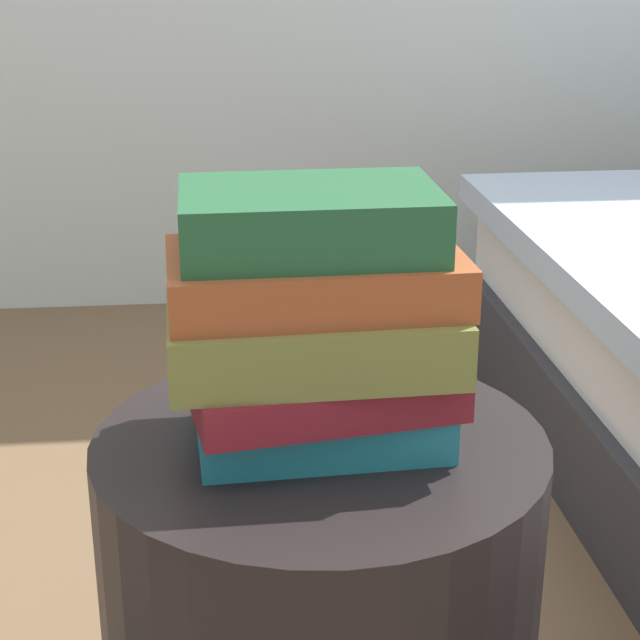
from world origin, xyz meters
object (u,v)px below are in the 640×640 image
object	(u,v)px
book_teal	(316,419)
book_olive	(312,332)
book_forest	(309,219)
book_maroon	(318,383)
book_rust	(314,276)

from	to	relation	value
book_teal	book_olive	world-z (taller)	book_olive
book_olive	book_forest	size ratio (longest dim) A/B	1.14
book_maroon	book_forest	size ratio (longest dim) A/B	1.05
book_teal	book_forest	xyz separation A→B (m)	(-0.01, 0.01, 0.20)
book_maroon	book_rust	world-z (taller)	book_rust
book_olive	book_forest	xyz separation A→B (m)	(-0.00, 0.01, 0.11)
book_maroon	book_olive	distance (m)	0.05
book_teal	book_rust	xyz separation A→B (m)	(-0.00, 0.00, 0.15)
book_maroon	book_olive	bearing A→B (deg)	108.15
book_maroon	book_olive	world-z (taller)	book_olive
book_forest	book_maroon	bearing A→B (deg)	-72.87
book_maroon	book_forest	distance (m)	0.16
book_teal	book_rust	bearing A→B (deg)	105.54
book_maroon	book_rust	distance (m)	0.11
book_rust	book_teal	bearing A→B (deg)	-74.00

